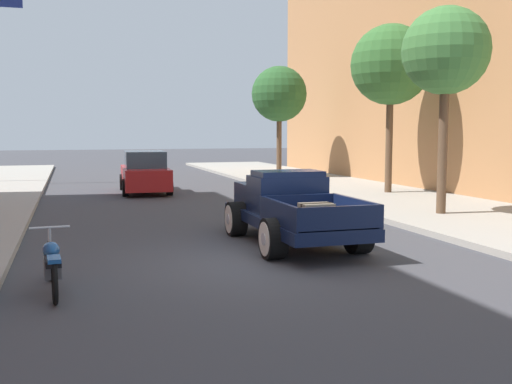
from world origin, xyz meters
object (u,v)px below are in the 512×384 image
Objects in this scene: car_background_red at (145,173)px; street_tree_second at (391,65)px; street_tree_nearest at (446,52)px; street_tree_third at (279,94)px; motorcycle_parked at (52,263)px; hotrod_truck_navy at (288,208)px.

street_tree_second is (8.59, -4.01, 4.09)m from car_background_red.
street_tree_third is at bearing 88.86° from street_tree_nearest.
street_tree_second is at bearing -82.20° from street_tree_third.
car_background_red is 0.77× the size of street_tree_nearest.
car_background_red is 12.52m from street_tree_nearest.
street_tree_third is (10.48, 19.34, 3.84)m from motorcycle_parked.
street_tree_nearest reaches higher than street_tree_third.
car_background_red reaches higher than motorcycle_parked.
street_tree_third is at bearing 97.80° from street_tree_second.
street_tree_nearest reaches higher than hotrod_truck_navy.
street_tree_nearest is 1.02× the size of street_tree_third.
motorcycle_parked is 0.37× the size of street_tree_nearest.
street_tree_second is 1.12× the size of street_tree_third.
street_tree_third is (7.37, 4.89, 3.52)m from car_background_red.
motorcycle_parked is at bearing -118.45° from street_tree_third.
car_background_red is at bearing 77.87° from motorcycle_parked.
hotrod_truck_navy is 0.80× the size of street_tree_second.
hotrod_truck_navy is 1.13× the size of car_background_red.
street_tree_second is at bearing 41.74° from motorcycle_parked.
hotrod_truck_navy is 5.63m from motorcycle_parked.
street_tree_second is at bearing 74.86° from street_tree_nearest.
car_background_red reaches higher than hotrod_truck_navy.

